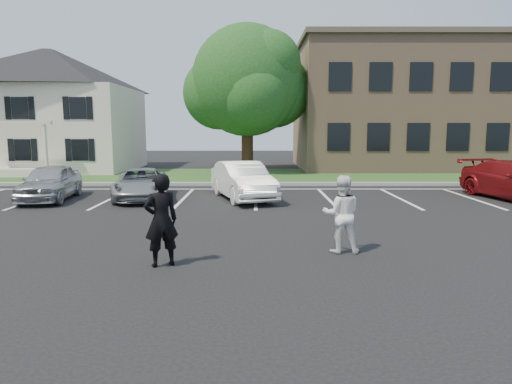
# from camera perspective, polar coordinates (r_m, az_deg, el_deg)

# --- Properties ---
(ground_plane) EXTENTS (90.00, 90.00, 0.00)m
(ground_plane) POSITION_cam_1_polar(r_m,az_deg,el_deg) (9.90, 0.01, -8.00)
(ground_plane) COLOR black
(ground_plane) RESTS_ON ground
(curb) EXTENTS (40.00, 0.30, 0.15)m
(curb) POSITION_cam_1_polar(r_m,az_deg,el_deg) (21.68, -0.04, 1.01)
(curb) COLOR gray
(curb) RESTS_ON ground
(grass_strip) EXTENTS (44.00, 8.00, 0.08)m
(grass_strip) POSITION_cam_1_polar(r_m,az_deg,el_deg) (25.66, -0.05, 2.03)
(grass_strip) COLOR #1E501E
(grass_strip) RESTS_ON ground
(stall_lines) EXTENTS (34.00, 5.36, 0.01)m
(stall_lines) POSITION_cam_1_polar(r_m,az_deg,el_deg) (18.72, 4.25, -0.35)
(stall_lines) COLOR silver
(stall_lines) RESTS_ON ground
(house) EXTENTS (10.30, 9.22, 7.60)m
(house) POSITION_cam_1_polar(r_m,az_deg,el_deg) (32.24, -24.17, 9.31)
(house) COLOR beige
(house) RESTS_ON ground
(office_building) EXTENTS (22.40, 10.40, 8.30)m
(office_building) POSITION_cam_1_polar(r_m,az_deg,el_deg) (34.52, 24.24, 9.73)
(office_building) COLOR tan
(office_building) RESTS_ON ground
(tree) EXTENTS (7.80, 7.20, 8.80)m
(tree) POSITION_cam_1_polar(r_m,az_deg,el_deg) (28.03, -0.92, 13.41)
(tree) COLOR black
(tree) RESTS_ON ground
(man_black_suit) EXTENTS (0.80, 0.70, 1.86)m
(man_black_suit) POSITION_cam_1_polar(r_m,az_deg,el_deg) (9.20, -11.77, -3.47)
(man_black_suit) COLOR black
(man_black_suit) RESTS_ON ground
(man_white_shirt) EXTENTS (0.88, 0.71, 1.71)m
(man_white_shirt) POSITION_cam_1_polar(r_m,az_deg,el_deg) (10.18, 10.63, -2.74)
(man_white_shirt) COLOR white
(man_white_shirt) RESTS_ON ground
(car_silver_west) EXTENTS (2.03, 4.15, 1.36)m
(car_silver_west) POSITION_cam_1_polar(r_m,az_deg,el_deg) (18.98, -24.35, 1.12)
(car_silver_west) COLOR #B4B4B9
(car_silver_west) RESTS_ON ground
(car_silver_minivan) EXTENTS (2.67, 4.51, 1.18)m
(car_silver_minivan) POSITION_cam_1_polar(r_m,az_deg,el_deg) (18.13, -14.13, 1.01)
(car_silver_minivan) COLOR #9DA0A4
(car_silver_minivan) RESTS_ON ground
(car_white_sedan) EXTENTS (2.81, 4.63, 1.44)m
(car_white_sedan) POSITION_cam_1_polar(r_m,az_deg,el_deg) (17.51, -1.67, 1.44)
(car_white_sedan) COLOR white
(car_white_sedan) RESTS_ON ground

